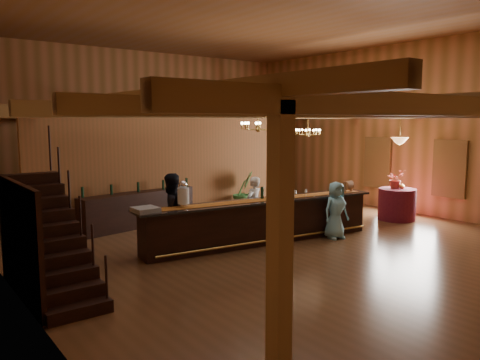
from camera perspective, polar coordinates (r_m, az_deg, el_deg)
floor at (r=12.14m, az=3.11°, el=-7.05°), size 14.00×14.00×0.00m
ceiling at (r=12.02m, az=3.30°, el=19.25°), size 14.00×14.00×0.00m
wall_back at (r=17.68m, az=-11.78°, el=6.30°), size 12.00×0.10×5.50m
wall_left at (r=9.10m, az=-27.03°, el=4.90°), size 0.10×14.00×5.50m
wall_right at (r=16.31m, az=19.55°, el=5.97°), size 0.10×14.00×5.50m
beam_grid at (r=12.15m, az=1.65°, el=8.40°), size 11.90×13.90×0.39m
support_posts at (r=11.47m, az=4.78°, el=0.23°), size 9.20×10.20×3.20m
partition_wall at (r=14.42m, az=-7.43°, el=1.43°), size 9.00×0.18×3.10m
window_right_front at (r=15.51m, az=24.20°, el=1.26°), size 0.12×1.05×1.75m
window_right_back at (r=16.90m, az=16.45°, el=2.05°), size 0.12×1.05×1.75m
staircase at (r=8.73m, az=-21.91°, el=-6.52°), size 1.00×2.80×2.00m
backroom_boxes at (r=16.39m, az=-10.23°, el=-1.52°), size 4.10×0.60×1.10m
tasting_bar at (r=11.57m, az=2.67°, el=-5.01°), size 6.45×1.64×1.08m
beverage_dispenser at (r=10.53m, az=-6.93°, el=-1.78°), size 0.26×0.26×0.60m
glass_rack_tray at (r=10.16m, az=-11.44°, el=-3.56°), size 0.50×0.50×0.10m
raffle_drum at (r=13.06m, az=13.03°, el=-0.65°), size 0.34×0.24×0.30m
bar_bottle_0 at (r=11.59m, az=2.70°, el=-1.59°), size 0.07×0.07×0.30m
bar_bottle_1 at (r=11.59m, az=2.74°, el=-1.59°), size 0.07×0.07×0.30m
bar_bottle_2 at (r=11.84m, az=4.57°, el=-1.42°), size 0.07×0.07×0.30m
backbar_shelf at (r=13.58m, az=-12.24°, el=-3.52°), size 3.59×1.13×1.00m
round_table at (r=14.98m, az=18.58°, el=-2.81°), size 1.10×1.10×0.95m
chandelier_left at (r=11.15m, az=2.22°, el=6.65°), size 0.80×0.80×0.47m
chandelier_right at (r=14.95m, az=8.26°, el=5.85°), size 0.80×0.80×0.71m
pendant_lamp at (r=14.78m, az=18.88°, el=4.56°), size 0.52×0.52×0.90m
bartender at (r=12.30m, az=1.64°, el=-3.17°), size 0.65×0.52×1.54m
staff_second at (r=10.93m, az=-8.47°, el=-3.89°), size 0.94×0.77×1.80m
guest at (r=12.16m, az=11.60°, el=-3.63°), size 0.78×0.57×1.47m
floor_plant at (r=15.26m, az=0.44°, el=-1.45°), size 0.87×0.76×1.37m
table_flowers at (r=14.97m, az=18.42°, el=0.13°), size 0.58×0.52×0.57m
table_vase at (r=14.94m, az=19.13°, el=-0.47°), size 0.16×0.16×0.28m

